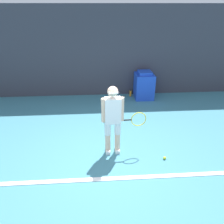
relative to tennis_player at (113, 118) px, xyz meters
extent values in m
plane|color=teal|center=(-0.15, -0.37, -0.88)|extent=(24.00, 24.00, 0.00)
cube|color=#383842|center=(-0.15, 3.62, 0.66)|extent=(24.00, 0.10, 3.09)
cube|color=white|center=(-0.15, -0.88, -0.88)|extent=(21.60, 0.10, 0.01)
cylinder|color=beige|center=(-0.13, -0.01, -0.64)|extent=(0.12, 0.12, 0.48)
cylinder|color=white|center=(-0.13, -0.01, -0.26)|extent=(0.14, 0.14, 0.29)
cube|color=white|center=(-0.13, -0.01, -0.84)|extent=(0.10, 0.24, 0.08)
cylinder|color=beige|center=(0.09, 0.01, -0.64)|extent=(0.12, 0.12, 0.48)
cylinder|color=white|center=(0.09, 0.01, -0.26)|extent=(0.14, 0.14, 0.29)
cube|color=white|center=(0.09, 0.01, -0.84)|extent=(0.10, 0.24, 0.08)
cube|color=white|center=(-0.02, 0.00, 0.18)|extent=(0.35, 0.22, 0.57)
sphere|color=beige|center=(-0.02, 0.00, 0.60)|extent=(0.22, 0.22, 0.22)
cube|color=white|center=(-0.01, -0.10, 0.62)|extent=(0.19, 0.13, 0.02)
cylinder|color=beige|center=(-0.21, -0.01, 0.19)|extent=(0.09, 0.09, 0.54)
cylinder|color=beige|center=(0.18, 0.01, 0.19)|extent=(0.09, 0.09, 0.54)
cylinder|color=black|center=(0.29, 0.02, -0.08)|extent=(0.22, 0.05, 0.03)
torus|color=yellow|center=(0.56, 0.04, -0.08)|extent=(0.34, 0.04, 0.34)
sphere|color=#D1E533|center=(1.11, -0.36, -0.85)|extent=(0.07, 0.07, 0.07)
cube|color=blue|center=(1.33, 3.17, -0.44)|extent=(0.64, 0.70, 0.88)
cube|color=blue|center=(1.33, 3.17, 0.05)|extent=(0.45, 0.49, 0.10)
cylinder|color=orange|center=(0.89, 3.34, -0.77)|extent=(0.07, 0.07, 0.22)
cylinder|color=black|center=(0.89, 3.34, -0.65)|extent=(0.04, 0.04, 0.02)
camera|label=1|loc=(-0.32, -4.11, 2.19)|focal=35.00mm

